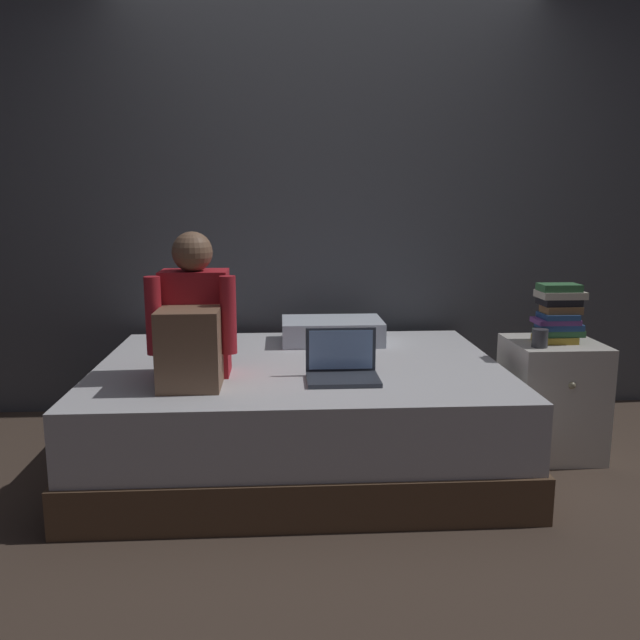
% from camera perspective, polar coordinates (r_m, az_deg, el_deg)
% --- Properties ---
extents(ground_plane, '(8.00, 8.00, 0.00)m').
position_cam_1_polar(ground_plane, '(3.08, 2.18, -14.33)').
color(ground_plane, '#47382D').
extents(wall_back, '(5.60, 0.10, 2.70)m').
position_cam_1_polar(wall_back, '(3.99, 0.60, 11.33)').
color(wall_back, '#4C4F54').
rests_on(wall_back, ground_plane).
extents(bed, '(2.00, 1.50, 0.51)m').
position_cam_1_polar(bed, '(3.26, -1.85, -8.17)').
color(bed, brown).
rests_on(bed, ground_plane).
extents(nightstand, '(0.44, 0.46, 0.59)m').
position_cam_1_polar(nightstand, '(3.54, 19.81, -6.50)').
color(nightstand, beige).
rests_on(nightstand, ground_plane).
extents(person_sitting, '(0.39, 0.44, 0.66)m').
position_cam_1_polar(person_sitting, '(2.89, -11.20, -0.39)').
color(person_sitting, '#B21E28').
rests_on(person_sitting, bed).
extents(laptop, '(0.32, 0.23, 0.22)m').
position_cam_1_polar(laptop, '(2.88, 1.97, -4.19)').
color(laptop, '#333842').
rests_on(laptop, bed).
extents(pillow, '(0.56, 0.36, 0.13)m').
position_cam_1_polar(pillow, '(3.62, 1.12, -0.97)').
color(pillow, silver).
rests_on(pillow, bed).
extents(book_stack, '(0.24, 0.18, 0.29)m').
position_cam_1_polar(book_stack, '(3.43, 20.40, 0.56)').
color(book_stack, gold).
rests_on(book_stack, nightstand).
extents(mug, '(0.08, 0.08, 0.09)m').
position_cam_1_polar(mug, '(3.30, 18.92, -1.53)').
color(mug, '#3D3D42').
rests_on(mug, nightstand).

